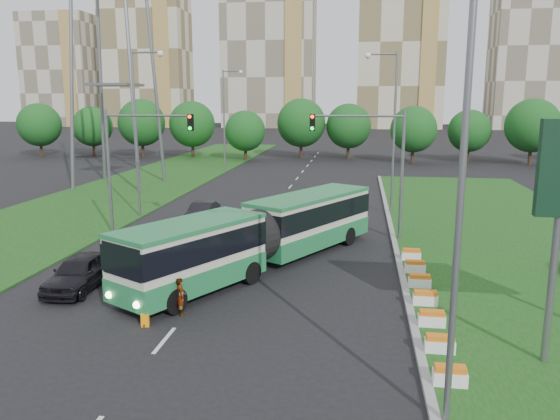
% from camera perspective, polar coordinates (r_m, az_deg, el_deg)
% --- Properties ---
extents(ground, '(360.00, 360.00, 0.00)m').
position_cam_1_polar(ground, '(25.43, -0.82, -8.23)').
color(ground, black).
rests_on(ground, ground).
extents(grass_median, '(14.00, 60.00, 0.15)m').
position_cam_1_polar(grass_median, '(34.01, 23.75, -3.99)').
color(grass_median, '#154714').
rests_on(grass_median, ground).
extents(median_kerb, '(0.30, 60.00, 0.18)m').
position_cam_1_polar(median_kerb, '(32.82, 11.96, -3.76)').
color(median_kerb, gray).
rests_on(median_kerb, ground).
extents(left_verge, '(12.00, 110.00, 0.10)m').
position_cam_1_polar(left_verge, '(53.98, -15.63, 1.95)').
color(left_verge, '#154714').
rests_on(left_verge, ground).
extents(lane_markings, '(0.20, 100.00, 0.01)m').
position_cam_1_polar(lane_markings, '(44.99, -0.54, 0.48)').
color(lane_markings, silver).
rests_on(lane_markings, ground).
extents(flower_planters, '(1.10, 13.70, 0.60)m').
position_cam_1_polar(flower_planters, '(23.84, 14.92, -8.85)').
color(flower_planters, white).
rests_on(flower_planters, grass_median).
extents(traffic_mast_median, '(5.76, 0.32, 8.00)m').
position_cam_1_polar(traffic_mast_median, '(33.80, 9.97, 5.82)').
color(traffic_mast_median, slate).
rests_on(traffic_mast_median, ground).
extents(traffic_mast_left, '(5.76, 0.32, 8.00)m').
position_cam_1_polar(traffic_mast_left, '(35.74, -15.20, 5.89)').
color(traffic_mast_left, slate).
rests_on(traffic_mast_left, ground).
extents(street_lamps, '(36.00, 60.00, 12.00)m').
position_cam_1_polar(street_lamps, '(34.42, -3.15, 7.16)').
color(street_lamps, slate).
rests_on(street_lamps, ground).
extents(tree_line, '(120.00, 8.00, 9.00)m').
position_cam_1_polar(tree_line, '(78.98, 12.95, 8.21)').
color(tree_line, '#134716').
rests_on(tree_line, ground).
extents(apartment_tower_west, '(26.00, 15.00, 48.00)m').
position_cam_1_polar(apartment_tower_west, '(187.42, -13.76, 15.85)').
color(apartment_tower_west, beige).
rests_on(apartment_tower_west, ground).
extents(apartment_tower_cwest, '(28.00, 15.00, 52.00)m').
position_cam_1_polar(apartment_tower_cwest, '(176.87, -1.13, 17.10)').
color(apartment_tower_cwest, beige).
rests_on(apartment_tower_cwest, ground).
extents(apartment_tower_ceast, '(25.00, 15.00, 50.00)m').
position_cam_1_polar(apartment_tower_ceast, '(174.77, 12.50, 16.58)').
color(apartment_tower_ceast, beige).
rests_on(apartment_tower_ceast, ground).
extents(apartment_tower_east, '(27.00, 15.00, 47.00)m').
position_cam_1_polar(apartment_tower_east, '(181.63, 25.62, 15.08)').
color(apartment_tower_east, beige).
rests_on(apartment_tower_east, ground).
extents(midrise_west, '(22.00, 14.00, 36.00)m').
position_cam_1_polar(midrise_west, '(200.01, -21.90, 13.35)').
color(midrise_west, beige).
rests_on(midrise_west, ground).
extents(articulated_bus, '(2.70, 17.35, 2.86)m').
position_cam_1_polar(articulated_bus, '(28.31, -2.53, -2.49)').
color(articulated_bus, beige).
rests_on(articulated_bus, ground).
extents(car_left_near, '(2.00, 4.72, 1.59)m').
position_cam_1_polar(car_left_near, '(26.83, -20.22, -6.10)').
color(car_left_near, black).
rests_on(car_left_near, ground).
extents(car_left_far, '(1.58, 4.41, 1.45)m').
position_cam_1_polar(car_left_far, '(38.82, -8.15, -0.32)').
color(car_left_far, black).
rests_on(car_left_far, ground).
extents(pedestrian, '(0.57, 0.67, 1.56)m').
position_cam_1_polar(pedestrian, '(22.61, -10.31, -8.87)').
color(pedestrian, gray).
rests_on(pedestrian, ground).
extents(shopping_trolley, '(0.30, 0.32, 0.51)m').
position_cam_1_polar(shopping_trolley, '(22.00, -13.91, -11.09)').
color(shopping_trolley, orange).
rests_on(shopping_trolley, ground).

